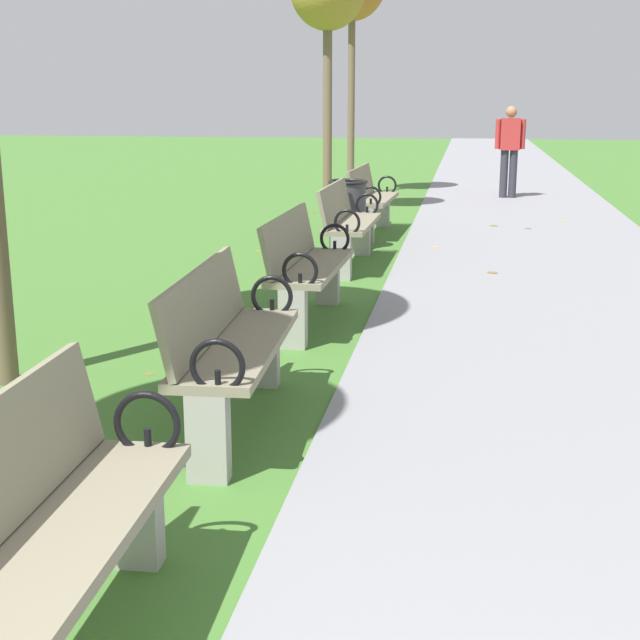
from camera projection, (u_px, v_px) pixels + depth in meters
name	position (u px, v px, depth m)	size (l,w,h in m)	color
paved_walkway	(510.00, 191.00, 17.54)	(3.19, 44.00, 0.02)	gray
park_bench_2	(37.00, 540.00, 2.77)	(0.53, 1.62, 0.90)	gray
park_bench_3	(229.00, 344.00, 4.97)	(0.54, 1.62, 0.90)	gray
park_bench_4	(306.00, 265.00, 7.26)	(0.50, 1.61, 0.90)	gray
park_bench_5	(348.00, 222.00, 9.72)	(0.50, 1.61, 0.90)	gray
park_bench_6	(371.00, 198.00, 11.99)	(0.54, 1.62, 0.90)	gray
pedestrian_walking	(510.00, 147.00, 16.08)	(0.53, 0.22, 1.62)	#2D2D38
trash_bin	(348.00, 215.00, 10.82)	(0.48, 0.48, 0.84)	#38383D
scattered_leaves	(497.00, 313.00, 7.64)	(5.07, 14.46, 0.02)	brown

